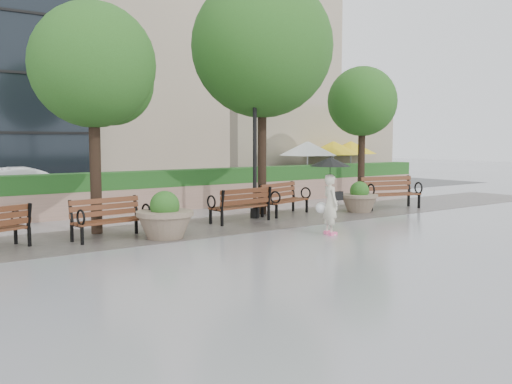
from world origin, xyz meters
TOP-DOWN VIEW (x-y plane):
  - ground at (0.00, 0.00)m, footprint 100.00×100.00m
  - cobble_strip at (0.00, 3.00)m, footprint 28.00×3.20m
  - hedge_wall at (0.00, 7.00)m, footprint 24.00×0.80m
  - cafe_wall at (9.50, 10.00)m, footprint 10.00×0.60m
  - cafe_hedge at (9.00, 7.80)m, footprint 8.00×0.50m
  - asphalt_street at (0.00, 11.00)m, footprint 40.00×7.00m
  - bldg_stone at (10.00, 23.00)m, footprint 18.00×10.00m
  - bench_1 at (-4.11, 2.69)m, footprint 1.89×0.94m
  - bench_2 at (-0.01, 3.12)m, footprint 1.91×0.90m
  - bench_3 at (2.06, 3.61)m, footprint 1.99×1.26m
  - bench_4 at (6.04, 2.70)m, footprint 2.18×1.29m
  - planter_left at (-3.02, 2.00)m, footprint 1.38×1.38m
  - planter_right at (4.48, 2.70)m, footprint 1.21×1.21m
  - lamppost at (0.85, 3.58)m, footprint 0.28×0.28m
  - tree_0 at (-3.93, 3.73)m, footprint 3.23×3.09m
  - tree_1 at (1.75, 4.28)m, footprint 4.42×4.42m
  - tree_2 at (7.86, 5.70)m, footprint 2.95×2.76m
  - patio_umb_white at (7.25, 8.34)m, footprint 2.50×2.50m
  - patio_umb_yellow_a at (9.17, 8.71)m, footprint 2.50×2.50m
  - patio_umb_yellow_b at (11.03, 9.39)m, footprint 2.50×2.50m
  - car_right at (-3.99, 9.86)m, footprint 4.56×2.11m
  - pedestrian at (0.59, 0.07)m, footprint 1.05×1.05m

SIDE VIEW (x-z plane):
  - ground at x=0.00m, z-range 0.00..0.00m
  - asphalt_street at x=0.00m, z-range 0.00..0.00m
  - cobble_strip at x=0.00m, z-range 0.00..0.01m
  - bench_1 at x=-4.11m, z-range -0.20..0.78m
  - bench_2 at x=-0.01m, z-range -0.20..0.79m
  - bench_3 at x=2.06m, z-range -0.20..0.80m
  - bench_4 at x=6.04m, z-range -0.22..0.88m
  - planter_right at x=4.48m, z-range -0.11..0.90m
  - cafe_hedge at x=9.00m, z-range 0.00..0.90m
  - planter_left at x=-3.02m, z-range -0.13..1.03m
  - hedge_wall at x=0.00m, z-range -0.01..1.34m
  - car_right at x=-3.99m, z-range 0.00..1.45m
  - pedestrian at x=0.59m, z-range 0.21..2.15m
  - lamppost at x=0.85m, z-range -0.25..4.13m
  - patio_umb_white at x=7.25m, z-range 0.84..3.14m
  - patio_umb_yellow_a at x=9.17m, z-range 0.84..3.14m
  - patio_umb_yellow_b at x=11.03m, z-range 0.84..3.14m
  - cafe_wall at x=9.50m, z-range 0.00..4.00m
  - tree_2 at x=7.86m, z-range 1.15..6.43m
  - tree_0 at x=-3.93m, z-range 1.22..6.97m
  - tree_1 at x=1.75m, z-range 1.40..8.88m
  - bldg_stone at x=10.00m, z-range 0.00..20.00m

